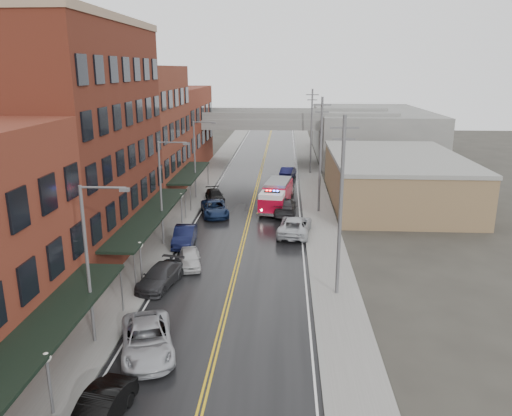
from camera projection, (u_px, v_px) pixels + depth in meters
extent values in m
cube|color=black|center=(247.00, 225.00, 48.46)|extent=(11.00, 160.00, 0.02)
cube|color=slate|center=(173.00, 223.00, 48.86)|extent=(3.00, 160.00, 0.15)
cube|color=slate|center=(323.00, 226.00, 48.02)|extent=(3.00, 160.00, 0.15)
cube|color=gray|center=(190.00, 224.00, 48.77)|extent=(0.30, 160.00, 0.15)
cube|color=gray|center=(306.00, 226.00, 48.12)|extent=(0.30, 160.00, 0.15)
cube|color=#4D1E14|center=(75.00, 142.00, 40.07)|extent=(9.00, 20.00, 18.00)
cube|color=brown|center=(139.00, 133.00, 57.29)|extent=(9.00, 15.00, 15.00)
cube|color=maroon|center=(173.00, 129.00, 74.52)|extent=(9.00, 20.00, 12.00)
cube|color=#846647|center=(394.00, 180.00, 56.48)|extent=(14.00, 22.00, 5.00)
cube|color=slate|center=(370.00, 134.00, 84.79)|extent=(18.00, 30.00, 8.00)
cube|color=black|center=(43.00, 331.00, 23.09)|extent=(2.60, 16.00, 0.18)
cylinder|color=slate|center=(122.00, 291.00, 30.74)|extent=(0.10, 0.10, 3.00)
cube|color=black|center=(151.00, 215.00, 41.35)|extent=(2.60, 18.00, 0.18)
cylinder|color=slate|center=(135.00, 273.00, 33.43)|extent=(0.10, 0.10, 3.00)
cylinder|color=slate|center=(185.00, 205.00, 49.96)|extent=(0.10, 0.10, 3.00)
cube|color=black|center=(190.00, 173.00, 58.17)|extent=(2.60, 13.00, 0.18)
cylinder|color=slate|center=(190.00, 198.00, 52.65)|extent=(0.10, 0.10, 3.00)
cylinder|color=slate|center=(208.00, 175.00, 64.38)|extent=(0.10, 0.10, 3.00)
cylinder|color=#59595B|center=(50.00, 388.00, 21.54)|extent=(0.14, 0.14, 2.80)
sphere|color=silver|center=(46.00, 357.00, 21.13)|extent=(0.44, 0.44, 0.44)
cylinder|color=#59595B|center=(141.00, 265.00, 35.00)|extent=(0.14, 0.14, 2.80)
sphere|color=silver|center=(140.00, 245.00, 34.59)|extent=(0.44, 0.44, 0.44)
cylinder|color=#59595B|center=(182.00, 210.00, 48.45)|extent=(0.14, 0.14, 2.80)
sphere|color=silver|center=(181.00, 196.00, 48.05)|extent=(0.44, 0.44, 0.44)
cylinder|color=#59595B|center=(88.00, 268.00, 26.49)|extent=(0.18, 0.18, 9.00)
cylinder|color=#59595B|center=(103.00, 188.00, 25.23)|extent=(2.40, 0.12, 0.12)
cube|color=#59595B|center=(124.00, 190.00, 25.20)|extent=(0.50, 0.22, 0.18)
cylinder|color=#59595B|center=(161.00, 195.00, 41.87)|extent=(0.18, 0.18, 9.00)
cylinder|color=#59595B|center=(173.00, 142.00, 40.61)|extent=(2.40, 0.12, 0.12)
cube|color=#59595B|center=(186.00, 144.00, 40.58)|extent=(0.50, 0.22, 0.18)
cylinder|color=#59595B|center=(195.00, 161.00, 57.25)|extent=(0.18, 0.18, 9.00)
cylinder|color=#59595B|center=(204.00, 122.00, 55.99)|extent=(2.40, 0.12, 0.12)
cube|color=#59595B|center=(214.00, 123.00, 55.95)|extent=(0.50, 0.22, 0.18)
cylinder|color=#59595B|center=(341.00, 209.00, 32.01)|extent=(0.24, 0.24, 12.00)
cube|color=#59595B|center=(344.00, 128.00, 30.61)|extent=(1.80, 0.12, 0.12)
cube|color=#59595B|center=(344.00, 139.00, 30.80)|extent=(1.40, 0.12, 0.12)
cylinder|color=#59595B|center=(320.00, 156.00, 51.23)|extent=(0.24, 0.24, 12.00)
cube|color=#59595B|center=(322.00, 105.00, 49.83)|extent=(1.80, 0.12, 0.12)
cube|color=#59595B|center=(322.00, 112.00, 50.02)|extent=(1.40, 0.12, 0.12)
cylinder|color=#59595B|center=(311.00, 132.00, 70.46)|extent=(0.24, 0.24, 12.00)
cube|color=#59595B|center=(312.00, 95.00, 69.05)|extent=(1.80, 0.12, 0.12)
cube|color=#59595B|center=(312.00, 100.00, 69.24)|extent=(1.40, 0.12, 0.12)
cube|color=slate|center=(263.00, 122.00, 77.39)|extent=(40.00, 10.00, 1.50)
cube|color=slate|center=(193.00, 145.00, 79.04)|extent=(1.60, 8.00, 6.00)
cube|color=slate|center=(333.00, 146.00, 77.78)|extent=(1.60, 8.00, 6.00)
cube|color=#A40720|center=(278.00, 192.00, 54.80)|extent=(3.27, 5.84, 2.12)
cube|color=#A40720|center=(272.00, 204.00, 51.17)|extent=(2.86, 2.95, 1.51)
cube|color=silver|center=(272.00, 195.00, 50.90)|extent=(2.71, 2.73, 0.50)
cube|color=black|center=(272.00, 201.00, 51.28)|extent=(2.74, 1.95, 0.81)
cube|color=slate|center=(278.00, 182.00, 54.47)|extent=(2.96, 5.41, 0.30)
cube|color=black|center=(272.00, 192.00, 50.81)|extent=(1.64, 0.50, 0.14)
sphere|color=#FF0C0C|center=(267.00, 191.00, 50.89)|extent=(0.20, 0.20, 0.20)
sphere|color=#1933FF|center=(278.00, 191.00, 50.68)|extent=(0.20, 0.20, 0.20)
cylinder|color=black|center=(261.00, 211.00, 51.49)|extent=(1.05, 0.49, 1.01)
cylinder|color=black|center=(282.00, 212.00, 51.07)|extent=(1.05, 0.49, 1.01)
cylinder|color=black|center=(267.00, 202.00, 54.82)|extent=(1.05, 0.49, 1.01)
cylinder|color=black|center=(287.00, 203.00, 54.39)|extent=(1.05, 0.49, 1.01)
cylinder|color=black|center=(271.00, 197.00, 57.20)|extent=(1.05, 0.49, 1.01)
cylinder|color=black|center=(290.00, 198.00, 56.77)|extent=(1.05, 0.49, 1.01)
imported|color=black|center=(100.00, 410.00, 21.17)|extent=(2.19, 4.60, 1.46)
imported|color=#A5A7AD|center=(147.00, 339.00, 26.54)|extent=(4.26, 6.29, 1.60)
imported|color=#2B2B2E|center=(160.00, 276.00, 34.81)|extent=(2.94, 5.25, 1.44)
imported|color=silver|center=(190.00, 258.00, 38.22)|extent=(2.40, 4.21, 1.35)
imported|color=black|center=(185.00, 236.00, 42.96)|extent=(2.00, 4.94, 1.60)
imported|color=#112042|center=(215.00, 208.00, 51.54)|extent=(3.80, 5.97, 1.53)
imported|color=black|center=(215.00, 196.00, 57.09)|extent=(3.04, 4.91, 1.33)
imported|color=#B5B9BE|center=(295.00, 226.00, 45.60)|extent=(3.48, 6.31, 1.67)
imported|color=#272629|center=(285.00, 206.00, 52.07)|extent=(2.53, 5.81, 1.66)
imported|color=silver|center=(285.00, 185.00, 61.53)|extent=(2.43, 5.03, 1.65)
imported|color=black|center=(288.00, 172.00, 69.36)|extent=(2.46, 5.02, 1.59)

